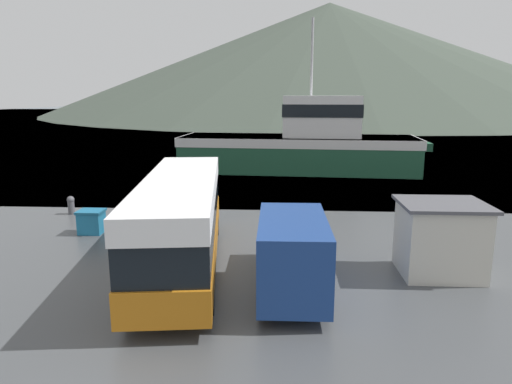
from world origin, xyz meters
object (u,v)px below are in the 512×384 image
delivery_van (292,251)px  storage_bin (91,221)px  fishing_boat (303,143)px  small_boat (397,146)px  tour_bus (181,218)px  dock_kiosk (440,238)px

delivery_van → storage_bin: 11.10m
fishing_boat → small_boat: bearing=-33.3°
storage_bin → tour_bus: bearing=-37.7°
dock_kiosk → storage_bin: bearing=164.1°
fishing_boat → storage_bin: bearing=154.2°
small_boat → tour_bus: bearing=158.9°
fishing_boat → tour_bus: bearing=170.4°
dock_kiosk → tour_bus: bearing=179.0°
delivery_van → dock_kiosk: size_ratio=2.09×
dock_kiosk → fishing_boat: bearing=99.8°
delivery_van → fishing_boat: fishing_boat is taller
tour_bus → storage_bin: bearing=135.5°
dock_kiosk → small_boat: 39.17m
tour_bus → small_boat: tour_bus is taller
dock_kiosk → small_boat: dock_kiosk is taller
tour_bus → storage_bin: 6.74m
delivery_van → small_boat: (13.24, 40.14, -0.91)m
tour_bus → delivery_van: bearing=-32.2°
tour_bus → fishing_boat: size_ratio=0.57×
tour_bus → storage_bin: (-5.23, 4.03, -1.36)m
fishing_boat → small_boat: fishing_boat is taller
storage_bin → small_boat: size_ratio=0.15×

